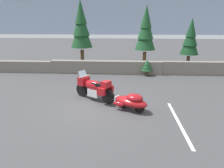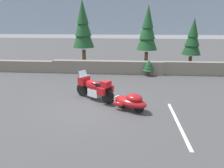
{
  "view_description": "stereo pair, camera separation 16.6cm",
  "coord_description": "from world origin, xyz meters",
  "px_view_note": "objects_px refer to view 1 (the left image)",
  "views": [
    {
      "loc": [
        1.39,
        -8.42,
        3.55
      ],
      "look_at": [
        0.8,
        0.41,
        0.85
      ],
      "focal_mm": 32.26,
      "sensor_mm": 36.0,
      "label": 1
    },
    {
      "loc": [
        1.55,
        -8.4,
        3.55
      ],
      "look_at": [
        0.8,
        0.41,
        0.85
      ],
      "focal_mm": 32.26,
      "sensor_mm": 36.0,
      "label": 2
    }
  ],
  "objects_px": {
    "touring_motorcycle": "(94,87)",
    "pine_tree_tall": "(81,26)",
    "pine_tree_far_right": "(190,38)",
    "car_shaped_trailer": "(131,101)",
    "pine_tree_secondary": "(146,30)"
  },
  "relations": [
    {
      "from": "touring_motorcycle",
      "to": "pine_tree_tall",
      "type": "distance_m",
      "value": 7.42
    },
    {
      "from": "pine_tree_tall",
      "to": "pine_tree_far_right",
      "type": "bearing_deg",
      "value": -0.77
    },
    {
      "from": "touring_motorcycle",
      "to": "pine_tree_far_right",
      "type": "height_order",
      "value": "pine_tree_far_right"
    },
    {
      "from": "pine_tree_tall",
      "to": "pine_tree_far_right",
      "type": "distance_m",
      "value": 8.21
    },
    {
      "from": "touring_motorcycle",
      "to": "car_shaped_trailer",
      "type": "bearing_deg",
      "value": -32.82
    },
    {
      "from": "pine_tree_tall",
      "to": "pine_tree_far_right",
      "type": "xyz_separation_m",
      "value": [
        8.16,
        -0.11,
        -0.85
      ]
    },
    {
      "from": "pine_tree_far_right",
      "to": "pine_tree_secondary",
      "type": "bearing_deg",
      "value": 177.22
    },
    {
      "from": "touring_motorcycle",
      "to": "pine_tree_secondary",
      "type": "distance_m",
      "value": 7.7
    },
    {
      "from": "pine_tree_secondary",
      "to": "pine_tree_far_right",
      "type": "relative_size",
      "value": 1.24
    },
    {
      "from": "touring_motorcycle",
      "to": "pine_tree_far_right",
      "type": "xyz_separation_m",
      "value": [
        6.22,
        6.54,
        1.81
      ]
    },
    {
      "from": "car_shaped_trailer",
      "to": "pine_tree_tall",
      "type": "bearing_deg",
      "value": 115.26
    },
    {
      "from": "pine_tree_secondary",
      "to": "pine_tree_tall",
      "type": "bearing_deg",
      "value": -179.41
    },
    {
      "from": "pine_tree_tall",
      "to": "pine_tree_secondary",
      "type": "distance_m",
      "value": 4.88
    },
    {
      "from": "car_shaped_trailer",
      "to": "pine_tree_far_right",
      "type": "xyz_separation_m",
      "value": [
        4.5,
        7.65,
        2.02
      ]
    },
    {
      "from": "touring_motorcycle",
      "to": "car_shaped_trailer",
      "type": "distance_m",
      "value": 2.06
    }
  ]
}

